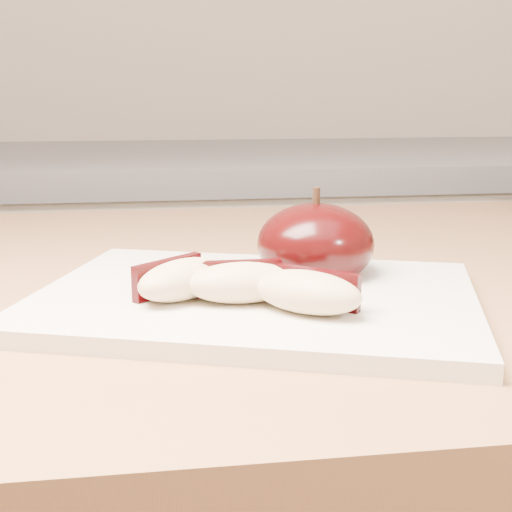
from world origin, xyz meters
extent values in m
cube|color=silver|center=(0.00, 1.20, 0.45)|extent=(2.40, 0.60, 0.90)
cube|color=slate|center=(0.00, 1.20, 0.92)|extent=(2.40, 0.62, 0.04)
cube|color=#A56B48|center=(0.00, 0.50, 0.88)|extent=(1.64, 0.64, 0.04)
cube|color=silver|center=(-0.06, 0.39, 0.91)|extent=(0.35, 0.30, 0.01)
ellipsoid|color=black|center=(-0.01, 0.43, 0.93)|extent=(0.11, 0.11, 0.06)
cylinder|color=black|center=(-0.01, 0.43, 0.97)|extent=(0.01, 0.01, 0.01)
ellipsoid|color=#D9BA89|center=(-0.11, 0.38, 0.93)|extent=(0.08, 0.07, 0.03)
cube|color=black|center=(-0.12, 0.39, 0.92)|extent=(0.05, 0.04, 0.02)
ellipsoid|color=#D9BA89|center=(-0.07, 0.37, 0.93)|extent=(0.07, 0.04, 0.03)
cube|color=black|center=(-0.07, 0.38, 0.92)|extent=(0.06, 0.01, 0.02)
ellipsoid|color=#D9BA89|center=(-0.03, 0.34, 0.93)|extent=(0.08, 0.07, 0.03)
cube|color=black|center=(-0.02, 0.35, 0.92)|extent=(0.05, 0.04, 0.02)
camera|label=1|loc=(-0.13, -0.08, 1.05)|focal=50.00mm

